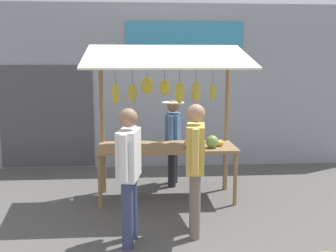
{
  "coord_description": "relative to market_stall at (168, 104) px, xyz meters",
  "views": [
    {
      "loc": [
        0.45,
        6.32,
        2.21
      ],
      "look_at": [
        0.0,
        0.3,
        1.25
      ],
      "focal_mm": 43.01,
      "sensor_mm": 36.0,
      "label": 1
    }
  ],
  "objects": [
    {
      "name": "ground_plane",
      "position": [
        0.03,
        0.04,
        -1.55
      ],
      "size": [
        40.0,
        40.0,
        0.0
      ],
      "primitive_type": "plane",
      "color": "#514F4C"
    },
    {
      "name": "shopper_with_shopping_bag",
      "position": [
        -0.24,
        1.45,
        -0.56
      ],
      "size": [
        0.3,
        0.71,
        1.7
      ],
      "rotation": [
        0.0,
        0.0,
        -1.73
      ],
      "color": "#726656",
      "rests_on": "ground"
    },
    {
      "name": "street_backdrop",
      "position": [
        0.07,
        -2.15,
        0.15
      ],
      "size": [
        9.0,
        0.3,
        3.4
      ],
      "color": "#8C939E",
      "rests_on": "ground"
    },
    {
      "name": "shopper_in_grey_tee",
      "position": [
        0.6,
        1.66,
        -0.57
      ],
      "size": [
        0.3,
        0.7,
        1.68
      ],
      "rotation": [
        0.0,
        0.0,
        -1.74
      ],
      "color": "navy",
      "rests_on": "ground"
    },
    {
      "name": "market_stall",
      "position": [
        0.0,
        0.0,
        0.0
      ],
      "size": [
        2.5,
        1.46,
        2.5
      ],
      "color": "olive",
      "rests_on": "ground"
    },
    {
      "name": "vendor_with_sunhat",
      "position": [
        -0.14,
        -0.71,
        -0.65
      ],
      "size": [
        0.4,
        0.66,
        1.54
      ],
      "rotation": [
        0.0,
        0.0,
        1.34
      ],
      "color": "#232328",
      "rests_on": "ground"
    }
  ]
}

